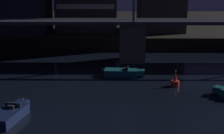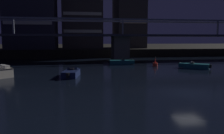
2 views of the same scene
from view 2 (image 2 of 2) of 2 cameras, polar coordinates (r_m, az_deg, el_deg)
The scene contains 8 objects.
ground_plane at distance 21.48m, azimuth 19.03°, elevation -6.28°, with size 400.00×400.00×0.00m, color black.
far_riverbank at distance 100.02m, azimuth -3.14°, elevation 4.83°, with size 240.00×80.00×2.20m, color black.
river_bridge at distance 52.40m, azimuth 2.09°, elevation 6.69°, with size 96.44×6.40×9.38m.
tower_west_tall at distance 71.16m, azimuth -7.60°, elevation 15.08°, with size 11.92×8.39×25.74m.
speedboat_mid_center at distance 43.86m, azimuth 2.25°, elevation 1.24°, with size 5.23×2.16×1.16m.
speedboat_mid_right at distance 40.00m, azimuth 20.36°, elevation 0.26°, with size 4.69×3.99×1.16m.
speedboat_far_left at distance 29.86m, azimuth -10.28°, elevation -1.55°, with size 2.42×5.23×1.16m.
channel_buoy at distance 41.42m, azimuth 10.92°, elevation 0.87°, with size 0.90×0.90×1.76m.
Camera 2 is at (-9.90, -18.45, 4.77)m, focal length 35.96 mm.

